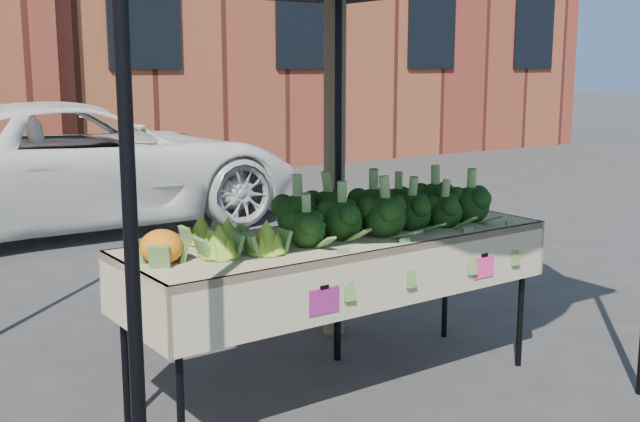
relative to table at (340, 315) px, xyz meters
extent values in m
plane|color=#2D2D30|center=(-0.14, 0.10, -0.45)|extent=(90.00, 90.00, 0.00)
cube|color=tan|center=(0.00, 0.00, 0.00)|extent=(2.42, 0.86, 0.90)
cube|color=#F22D8C|center=(-0.40, -0.40, 0.25)|extent=(0.17, 0.01, 0.12)
cube|color=#F62E82|center=(0.69, -0.40, 0.25)|extent=(0.17, 0.01, 0.12)
ellipsoid|color=black|center=(0.27, 0.03, 0.59)|extent=(1.39, 0.59, 0.28)
ellipsoid|color=#86B52F|center=(-0.67, 0.04, 0.56)|extent=(0.45, 0.59, 0.22)
ellipsoid|color=orange|center=(-1.05, -0.05, 0.55)|extent=(0.22, 0.22, 0.20)
camera|label=1|loc=(-2.41, -3.36, 1.35)|focal=43.99mm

